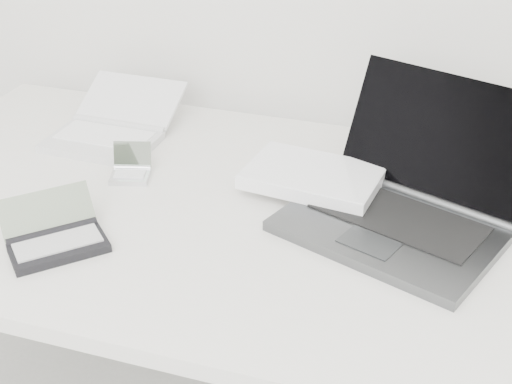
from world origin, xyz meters
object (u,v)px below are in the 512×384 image
(netbook_open_white, at_px, (111,129))
(palmtop_charcoal, at_px, (56,238))
(desk, at_px, (278,234))
(laptop_large, at_px, (376,194))

(netbook_open_white, relative_size, palmtop_charcoal, 1.42)
(netbook_open_white, bearing_deg, desk, -22.03)
(desk, xyz_separation_m, netbook_open_white, (-0.43, 0.19, 0.07))
(laptop_large, bearing_deg, desk, -141.16)
(desk, bearing_deg, palmtop_charcoal, -146.21)
(desk, bearing_deg, netbook_open_white, 156.73)
(laptop_large, height_order, palmtop_charcoal, laptop_large)
(desk, distance_m, netbook_open_white, 0.48)
(desk, height_order, laptop_large, laptop_large)
(netbook_open_white, bearing_deg, laptop_large, -11.21)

